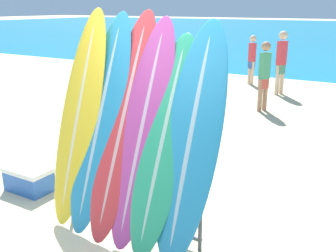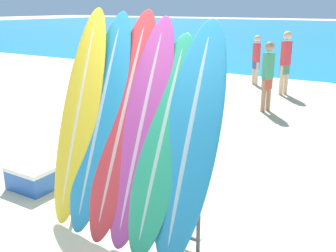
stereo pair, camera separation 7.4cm
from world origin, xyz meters
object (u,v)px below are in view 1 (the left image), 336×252
object	(u,v)px
person_mid_beach	(264,74)
person_far_left	(252,58)
surfboard_slot_2	(123,123)
cooler_box	(29,179)
surfboard_slot_5	(191,141)
surfboard_slot_1	(101,121)
surfboard_slot_0	(80,116)
surfboard_rack	(130,186)
surfboard_slot_3	(143,131)
person_near_water	(281,60)
surfboard_slot_4	(164,143)

from	to	relation	value
person_mid_beach	person_far_left	bearing A→B (deg)	50.23
surfboard_slot_2	cooler_box	bearing A→B (deg)	-179.38
surfboard_slot_5	surfboard_slot_1	bearing A→B (deg)	178.73
surfboard_slot_0	surfboard_slot_5	distance (m)	1.41
surfboard_rack	surfboard_slot_1	world-z (taller)	surfboard_slot_1
surfboard_rack	surfboard_slot_2	bearing A→B (deg)	147.25
surfboard_slot_3	surfboard_rack	bearing A→B (deg)	-158.34
surfboard_slot_3	cooler_box	xyz separation A→B (m)	(-1.85, 0.01, -0.98)
person_near_water	person_mid_beach	world-z (taller)	person_near_water
surfboard_slot_5	person_near_water	size ratio (longest dim) A/B	1.31
surfboard_slot_2	cooler_box	world-z (taller)	surfboard_slot_2
cooler_box	surfboard_slot_5	bearing A→B (deg)	-0.52
surfboard_rack	person_far_left	distance (m)	8.92
person_near_water	surfboard_slot_0	bearing A→B (deg)	-154.41
surfboard_slot_4	person_mid_beach	bearing A→B (deg)	97.51
surfboard_rack	surfboard_slot_2	size ratio (longest dim) A/B	0.73
cooler_box	person_near_water	bearing A→B (deg)	81.07
surfboard_slot_0	person_far_left	size ratio (longest dim) A/B	1.56
surfboard_slot_5	cooler_box	xyz separation A→B (m)	(-2.42, 0.02, -0.97)
surfboard_slot_1	surfboard_slot_4	distance (m)	0.84
surfboard_slot_0	cooler_box	size ratio (longest dim) A/B	3.81
surfboard_slot_4	surfboard_slot_5	bearing A→B (deg)	4.21
surfboard_slot_3	surfboard_slot_2	bearing A→B (deg)	174.66
surfboard_slot_0	surfboard_slot_1	size ratio (longest dim) A/B	1.02
surfboard_slot_4	person_far_left	distance (m)	8.98
surfboard_slot_4	cooler_box	size ratio (longest dim) A/B	3.42
surfboard_rack	person_near_water	bearing A→B (deg)	93.72
surfboard_slot_5	surfboard_slot_3	bearing A→B (deg)	178.55
person_near_water	surfboard_slot_1	bearing A→B (deg)	-152.30
surfboard_slot_0	cooler_box	xyz separation A→B (m)	(-1.00, 0.02, -1.02)
surfboard_slot_5	person_near_water	bearing A→B (deg)	98.90
surfboard_slot_3	person_mid_beach	bearing A→B (deg)	94.87
surfboard_slot_2	person_far_left	size ratio (longest dim) A/B	1.55
surfboard_slot_5	person_near_water	world-z (taller)	surfboard_slot_5
surfboard_slot_4	person_near_water	bearing A→B (deg)	96.73
person_near_water	person_mid_beach	bearing A→B (deg)	-148.36
surfboard_slot_0	person_mid_beach	xyz separation A→B (m)	(0.37, 5.69, -0.31)
person_mid_beach	person_far_left	xyz separation A→B (m)	(-1.33, 3.02, -0.05)
surfboard_slot_0	person_far_left	distance (m)	8.77
surfboard_slot_1	person_mid_beach	xyz separation A→B (m)	(0.08, 5.67, -0.29)
cooler_box	surfboard_rack	bearing A→B (deg)	-2.11
person_mid_beach	cooler_box	xyz separation A→B (m)	(-1.37, -5.67, -0.71)
surfboard_slot_2	surfboard_slot_4	world-z (taller)	surfboard_slot_2
surfboard_slot_0	surfboard_slot_4	size ratio (longest dim) A/B	1.11
surfboard_slot_4	person_mid_beach	size ratio (longest dim) A/B	1.32
person_mid_beach	person_far_left	size ratio (longest dim) A/B	1.06
surfboard_slot_1	person_mid_beach	size ratio (longest dim) A/B	1.45
surfboard_rack	person_near_water	xyz separation A→B (m)	(-0.50, 7.76, 0.44)
person_mid_beach	surfboard_slot_2	bearing A→B (deg)	-151.29
surfboard_slot_4	cooler_box	xyz separation A→B (m)	(-2.12, 0.04, -0.90)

